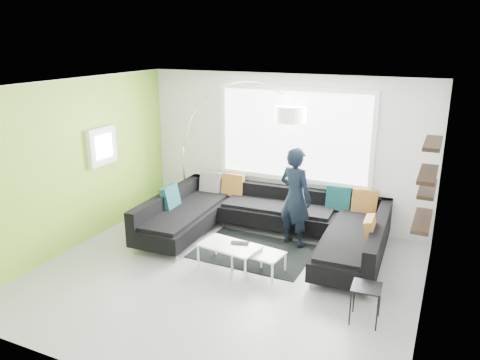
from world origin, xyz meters
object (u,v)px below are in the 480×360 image
at_px(side_table, 365,304).
at_px(arc_lamp, 183,147).
at_px(sectional_sofa, 265,224).
at_px(coffee_table, 244,258).
at_px(person, 295,197).
at_px(laptop, 239,244).

bearing_deg(side_table, arc_lamp, 149.06).
xyz_separation_m(sectional_sofa, coffee_table, (0.05, -0.96, -0.18)).
height_order(sectional_sofa, person, person).
xyz_separation_m(sectional_sofa, person, (0.45, 0.23, 0.48)).
distance_m(person, laptop, 1.35).
bearing_deg(sectional_sofa, arc_lamp, 154.71).
relative_size(arc_lamp, side_table, 5.46).
distance_m(sectional_sofa, laptop, 0.93).
bearing_deg(laptop, coffee_table, -30.95).
bearing_deg(arc_lamp, sectional_sofa, -26.88).
relative_size(sectional_sofa, coffee_table, 3.46).
relative_size(side_table, laptop, 1.52).
xyz_separation_m(sectional_sofa, laptop, (-0.04, -0.93, 0.02)).
bearing_deg(person, coffee_table, 91.28).
relative_size(arc_lamp, person, 1.56).
bearing_deg(side_table, person, 130.42).
height_order(arc_lamp, side_table, arc_lamp).
bearing_deg(laptop, person, 51.53).
height_order(coffee_table, person, person).
relative_size(arc_lamp, laptop, 8.31).
distance_m(sectional_sofa, side_table, 2.54).
bearing_deg(person, arc_lamp, 5.61).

